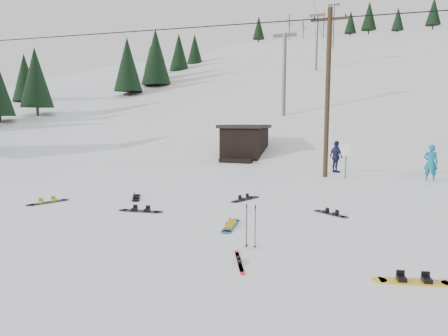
% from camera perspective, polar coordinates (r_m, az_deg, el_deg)
% --- Properties ---
extents(ground, '(200.00, 200.00, 0.00)m').
position_cam_1_polar(ground, '(10.06, -7.77, -11.33)').
color(ground, white).
rests_on(ground, ground).
extents(ski_slope, '(60.00, 85.24, 65.97)m').
position_cam_1_polar(ski_slope, '(65.30, 16.60, -6.76)').
color(ski_slope, silver).
rests_on(ski_slope, ground).
extents(ridge_left, '(47.54, 95.03, 58.38)m').
position_cam_1_polar(ridge_left, '(70.91, -14.40, -4.79)').
color(ridge_left, white).
rests_on(ridge_left, ground).
extents(treeline_left, '(20.00, 64.00, 10.00)m').
position_cam_1_polar(treeline_left, '(61.98, -17.50, 3.71)').
color(treeline_left, black).
rests_on(treeline_left, ground).
extents(treeline_crest, '(50.00, 6.00, 10.00)m').
position_cam_1_polar(treeline_crest, '(94.51, 18.39, 4.68)').
color(treeline_crest, black).
rests_on(treeline_crest, ski_slope).
extents(utility_pole, '(2.00, 0.26, 9.00)m').
position_cam_1_polar(utility_pole, '(22.55, 14.59, 10.63)').
color(utility_pole, '#3A2819').
rests_on(utility_pole, ground).
extents(trail_sign, '(0.50, 0.09, 1.85)m').
position_cam_1_polar(trail_sign, '(22.06, 17.03, 1.78)').
color(trail_sign, '#595B60').
rests_on(trail_sign, ground).
extents(lift_hut, '(3.40, 4.10, 2.75)m').
position_cam_1_polar(lift_hut, '(30.89, 2.91, 3.63)').
color(lift_hut, black).
rests_on(lift_hut, ground).
extents(lift_tower_near, '(2.20, 0.36, 8.00)m').
position_cam_1_polar(lift_tower_near, '(39.59, 8.62, 13.70)').
color(lift_tower_near, '#595B60').
rests_on(lift_tower_near, ski_slope).
extents(lift_tower_mid, '(2.20, 0.36, 8.00)m').
position_cam_1_polar(lift_tower_mid, '(60.04, 13.11, 17.53)').
color(lift_tower_mid, '#595B60').
rests_on(lift_tower_mid, ski_slope).
extents(lift_tower_far, '(2.20, 0.36, 8.00)m').
position_cam_1_polar(lift_tower_far, '(80.79, 15.37, 19.37)').
color(lift_tower_far, '#595B60').
rests_on(lift_tower_far, ski_slope).
extents(hero_snowboard, '(0.51, 1.60, 0.11)m').
position_cam_1_polar(hero_snowboard, '(11.92, 0.97, -8.21)').
color(hero_snowboard, '#15528D').
rests_on(hero_snowboard, ground).
extents(hero_skis, '(0.71, 1.41, 0.08)m').
position_cam_1_polar(hero_skis, '(9.08, 2.19, -13.17)').
color(hero_skis, red).
rests_on(hero_skis, ground).
extents(ski_poles, '(0.30, 0.08, 1.08)m').
position_cam_1_polar(ski_poles, '(9.89, 3.86, -8.25)').
color(ski_poles, black).
rests_on(ski_poles, ground).
extents(board_scatter_a, '(1.60, 0.48, 0.11)m').
position_cam_1_polar(board_scatter_a, '(14.08, -11.82, -5.99)').
color(board_scatter_a, black).
rests_on(board_scatter_a, ground).
extents(board_scatter_b, '(0.99, 1.42, 0.11)m').
position_cam_1_polar(board_scatter_b, '(16.45, -12.43, -4.14)').
color(board_scatter_b, black).
rests_on(board_scatter_b, ground).
extents(board_scatter_c, '(0.78, 1.54, 0.11)m').
position_cam_1_polar(board_scatter_c, '(16.62, -23.84, -4.46)').
color(board_scatter_c, black).
rests_on(board_scatter_c, ground).
extents(board_scatter_d, '(1.20, 0.87, 0.10)m').
position_cam_1_polar(board_scatter_d, '(13.87, 15.00, -6.30)').
color(board_scatter_d, black).
rests_on(board_scatter_d, ground).
extents(board_scatter_e, '(1.55, 0.59, 0.11)m').
position_cam_1_polar(board_scatter_e, '(8.84, 25.50, -14.38)').
color(board_scatter_e, yellow).
rests_on(board_scatter_e, ground).
extents(board_scatter_f, '(0.76, 1.52, 0.11)m').
position_cam_1_polar(board_scatter_f, '(15.79, 3.05, -4.44)').
color(board_scatter_f, black).
rests_on(board_scatter_f, ground).
extents(skier_teal, '(0.72, 0.51, 1.87)m').
position_cam_1_polar(skier_teal, '(23.13, 27.43, 0.67)').
color(skier_teal, '#0D6985').
rests_on(skier_teal, ground).
extents(skier_navy, '(1.09, 1.14, 1.90)m').
position_cam_1_polar(skier_navy, '(24.64, 15.73, 1.57)').
color(skier_navy, '#1C1F47').
rests_on(skier_navy, ground).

